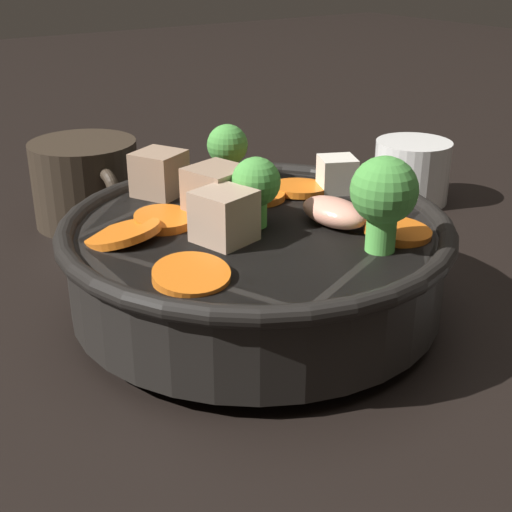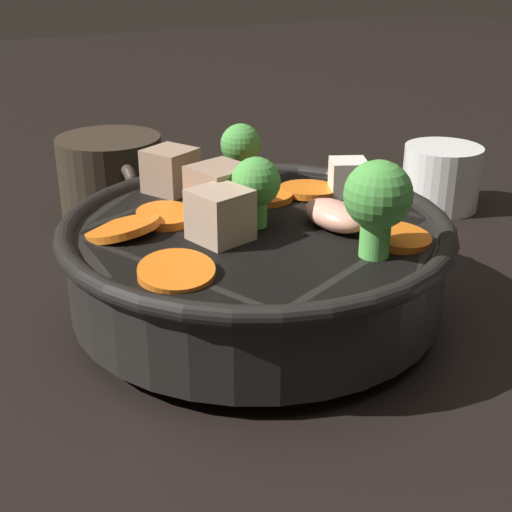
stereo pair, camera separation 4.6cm
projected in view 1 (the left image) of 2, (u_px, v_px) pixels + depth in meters
The scene contains 4 objects.
ground_plane at pixel (256, 312), 0.47m from camera, with size 3.00×3.00×0.00m, color black.
stirfry_bowl at pixel (257, 252), 0.46m from camera, with size 0.25×0.25×0.12m.
tea_cup at pixel (412, 171), 0.66m from camera, with size 0.07×0.07×0.06m.
dark_mug at pixel (86, 183), 0.61m from camera, with size 0.11×0.09×0.07m.
Camera 1 is at (0.34, -0.24, 0.23)m, focal length 50.00 mm.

